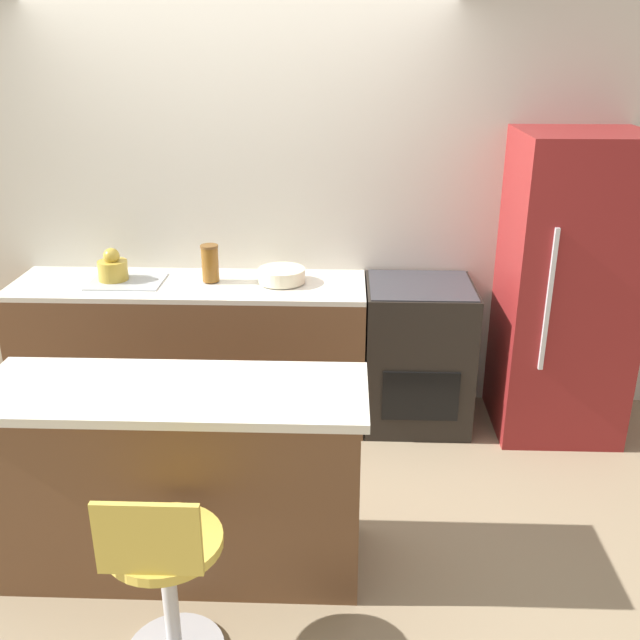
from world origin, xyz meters
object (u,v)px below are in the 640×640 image
at_px(oven_range, 417,354).
at_px(refrigerator, 566,289).
at_px(kettle, 113,267).
at_px(mixing_bowl, 282,275).
at_px(stool_chair, 166,577).

bearing_deg(oven_range, refrigerator, -2.29).
bearing_deg(kettle, mixing_bowl, 0.00).
xyz_separation_m(oven_range, stool_chair, (-1.12, -1.98, -0.04)).
distance_m(refrigerator, kettle, 2.73).
bearing_deg(oven_range, stool_chair, -119.50).
distance_m(stool_chair, mixing_bowl, 2.09).
relative_size(oven_range, stool_chair, 1.07).
bearing_deg(oven_range, mixing_bowl, 178.21).
xyz_separation_m(oven_range, mixing_bowl, (-0.84, 0.03, 0.50)).
height_order(oven_range, mixing_bowl, mixing_bowl).
bearing_deg(mixing_bowl, kettle, 180.00).
relative_size(stool_chair, mixing_bowl, 3.00).
height_order(refrigerator, stool_chair, refrigerator).
xyz_separation_m(refrigerator, stool_chair, (-1.97, -1.94, -0.50)).
bearing_deg(refrigerator, mixing_bowl, 177.96).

